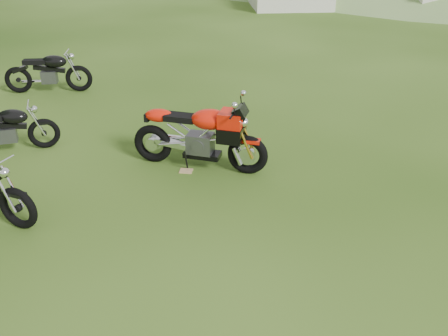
# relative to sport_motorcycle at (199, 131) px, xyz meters

# --- Properties ---
(ground) EXTENTS (120.00, 120.00, 0.00)m
(ground) POSITION_rel_sport_motorcycle_xyz_m (0.53, -1.69, -0.68)
(ground) COLOR #24430E
(ground) RESTS_ON ground
(sport_motorcycle) EXTENTS (2.32, 0.94, 1.35)m
(sport_motorcycle) POSITION_rel_sport_motorcycle_xyz_m (0.00, 0.00, 0.00)
(sport_motorcycle) COLOR red
(sport_motorcycle) RESTS_ON ground
(plywood_board) EXTENTS (0.22, 0.18, 0.02)m
(plywood_board) POSITION_rel_sport_motorcycle_xyz_m (-0.21, -0.19, -0.67)
(plywood_board) COLOR tan
(plywood_board) RESTS_ON ground
(vintage_moto_c) EXTENTS (1.82, 1.06, 0.94)m
(vintage_moto_c) POSITION_rel_sport_motorcycle_xyz_m (-3.55, 0.26, -0.20)
(vintage_moto_c) COLOR black
(vintage_moto_c) RESTS_ON ground
(vintage_moto_d) EXTENTS (2.05, 0.81, 1.05)m
(vintage_moto_d) POSITION_rel_sport_motorcycle_xyz_m (-4.17, 3.62, -0.15)
(vintage_moto_d) COLOR black
(vintage_moto_d) RESTS_ON ground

